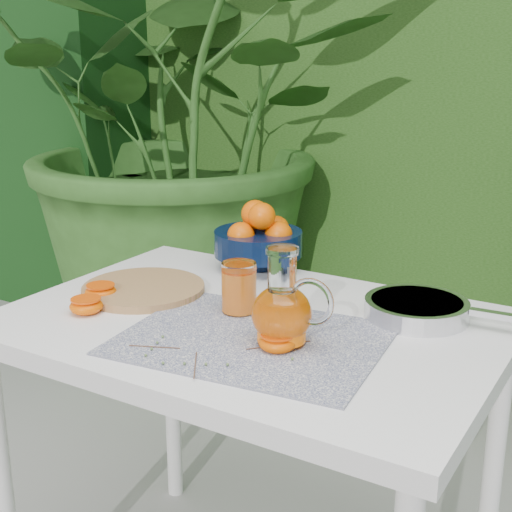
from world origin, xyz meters
The scene contains 10 objects.
potted_plant_left centered at (-1.07, 1.23, 1.01)m, with size 2.01×2.01×2.01m, color #2E591E.
white_table centered at (-0.03, -0.02, 0.67)m, with size 1.00×0.70×0.75m.
placemat centered at (0.03, -0.11, 0.75)m, with size 0.49×0.38×0.00m, color #0B1441.
cutting_board centered at (-0.32, -0.01, 0.76)m, with size 0.28×0.28×0.02m, color #A9754C.
fruit_bowl centered at (-0.19, 0.29, 0.83)m, with size 0.28×0.28×0.17m.
juice_pitcher centered at (0.09, -0.11, 0.82)m, with size 0.16×0.12×0.19m.
juice_tumbler centered at (-0.07, -0.01, 0.80)m, with size 0.08×0.08×0.11m.
saute_pan centered at (0.26, 0.16, 0.77)m, with size 0.38×0.23×0.04m.
orange_halves centered at (-0.21, -0.13, 0.77)m, with size 0.55×0.16×0.03m.
thyme_sprigs centered at (0.00, -0.21, 0.76)m, with size 0.29×0.24×0.01m.
Camera 1 is at (0.68, -1.19, 1.29)m, focal length 50.00 mm.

